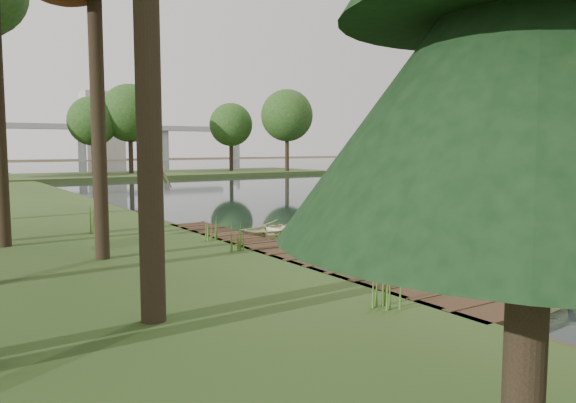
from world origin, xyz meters
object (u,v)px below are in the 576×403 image
boardwalk (288,257)px  rowboat_1 (485,266)px  rowboat_0 (544,284)px  stored_rowboat (161,225)px  rowboat_2 (448,264)px

boardwalk → rowboat_1: bearing=-60.4°
rowboat_0 → rowboat_1: (0.31, 1.88, 0.05)m
rowboat_1 → boardwalk: bearing=44.1°
rowboat_0 → rowboat_1: rowboat_1 is taller
rowboat_1 → stored_rowboat: 11.66m
boardwalk → rowboat_2: 4.88m
rowboat_0 → stored_rowboat: (-4.66, 12.42, 0.28)m
rowboat_0 → boardwalk: bearing=3.7°
rowboat_0 → rowboat_2: bearing=-16.8°
rowboat_1 → stored_rowboat: (-4.97, 10.55, 0.23)m
rowboat_1 → stored_rowboat: bearing=39.7°
rowboat_1 → rowboat_2: rowboat_1 is taller
rowboat_2 → stored_rowboat: bearing=36.8°
boardwalk → rowboat_1: rowboat_1 is taller
boardwalk → rowboat_0: size_ratio=4.66×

